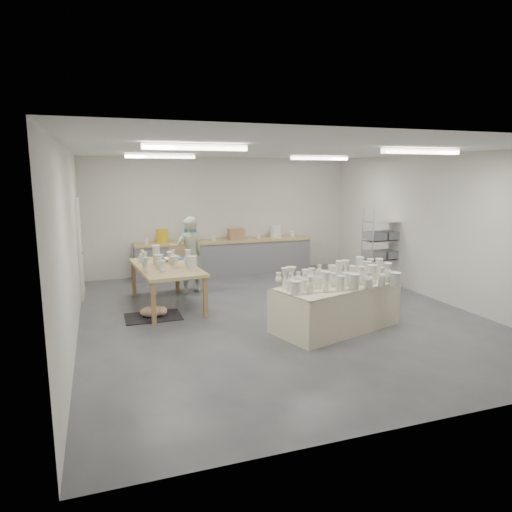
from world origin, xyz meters
name	(u,v)px	position (x,y,z in m)	size (l,w,h in m)	color
room	(272,204)	(-0.11, 0.08, 2.06)	(8.00, 8.02, 3.00)	#424449
back_counter	(225,256)	(-0.01, 3.68, 0.49)	(4.60, 0.60, 1.24)	#AC8453
wire_shelf	(383,246)	(3.20, 1.40, 0.92)	(0.88, 0.48, 1.80)	silver
drying_table	(335,304)	(0.64, -1.01, 0.43)	(2.36, 1.65, 1.13)	olive
work_table	(167,265)	(-1.83, 1.32, 0.82)	(1.27, 2.26, 1.19)	#AC8453
rug	(153,317)	(-2.22, 0.60, 0.01)	(1.00, 0.70, 0.02)	black
cat	(154,311)	(-2.20, 0.58, 0.12)	(0.48, 0.36, 0.20)	white
potter	(190,255)	(-1.23, 2.09, 0.84)	(0.61, 0.40, 1.68)	#93A37E
red_stool	(188,279)	(-1.23, 2.36, 0.26)	(0.39, 0.39, 0.30)	red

